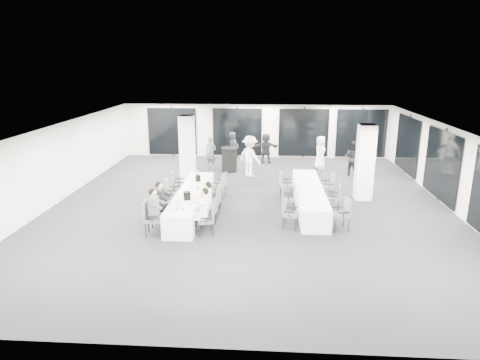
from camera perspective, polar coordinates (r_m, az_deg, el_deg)
The scene contains 42 objects.
room at distance 16.07m, azimuth 4.61°, elevation 2.57°, with size 14.04×16.04×2.84m.
column_left at distance 18.43m, azimuth -7.04°, elevation 4.22°, with size 0.60×0.60×2.80m, color white.
column_right at distance 16.36m, azimuth 16.31°, elevation 2.26°, with size 0.60×0.60×2.80m, color white.
banquet_table_main at distance 14.69m, azimuth -6.48°, elevation -2.85°, with size 0.90×5.00×0.75m, color white.
banquet_table_side at distance 15.23m, azimuth 9.22°, elevation -2.29°, with size 0.90×5.00×0.75m, color white.
cocktail_table at distance 19.93m, azimuth -1.44°, elevation 2.76°, with size 0.81×0.81×1.13m.
chair_main_left_near at distance 12.89m, azimuth -11.81°, elevation -4.71°, with size 0.57×0.62×1.04m.
chair_main_left_second at distance 13.58m, azimuth -10.96°, elevation -3.76°, with size 0.51×0.57×0.99m.
chair_main_left_mid at distance 14.37m, azimuth -10.12°, elevation -2.50°, with size 0.59×0.64×1.04m.
chair_main_left_fourth at distance 15.29m, azimuth -9.26°, elevation -1.42°, with size 0.51×0.58×1.01m.
chair_main_left_far at distance 16.27m, azimuth -8.45°, elevation -0.35°, with size 0.57×0.62×1.01m.
chair_main_right_near at distance 12.75m, azimuth -4.31°, elevation -5.03°, with size 0.55×0.58×0.90m.
chair_main_right_second at distance 13.34m, azimuth -3.93°, elevation -4.11°, with size 0.50×0.54×0.89m.
chair_main_right_mid at distance 14.13m, azimuth -3.44°, elevation -2.68°, with size 0.55×0.60×1.00m.
chair_main_right_fourth at distance 14.97m, azimuth -3.06°, elevation -1.84°, with size 0.47×0.53×0.90m.
chair_main_right_far at distance 16.11m, azimuth -2.56°, elevation -0.47°, with size 0.58×0.61×0.95m.
chair_side_left_near at distance 13.29m, azimuth 6.44°, elevation -4.19°, with size 0.56×0.58×0.91m.
chair_side_left_mid at distance 14.77m, azimuth 6.18°, elevation -2.23°, with size 0.45×0.51×0.88m.
chair_side_left_far at distance 16.17m, azimuth 5.95°, elevation -0.40°, with size 0.55×0.60×0.99m.
chair_side_right_near at distance 13.41m, azimuth 13.59°, elevation -4.17°, with size 0.58×0.62×0.99m.
chair_side_right_mid at distance 14.89m, azimuth 12.59°, elevation -2.15°, with size 0.57×0.61×0.98m.
chair_side_right_far at distance 16.38m, azimuth 11.78°, elevation -0.55°, with size 0.51×0.56×0.94m.
seated_guest_a at distance 12.78m, azimuth -11.11°, elevation -3.82°, with size 0.50×0.38×1.44m.
seated_guest_b at distance 13.46m, azimuth -10.32°, elevation -2.78°, with size 0.50×0.38×1.44m.
seated_guest_c at distance 12.66m, azimuth -5.06°, elevation -3.78°, with size 0.50×0.38×1.44m.
seated_guest_d at distance 13.27m, azimuth -4.64°, elevation -2.84°, with size 0.50×0.38×1.44m.
standing_guest_a at distance 20.36m, azimuth -0.87°, elevation 4.28°, with size 0.73×0.59×2.00m, color black.
standing_guest_c at distance 18.99m, azimuth 1.34°, elevation 3.55°, with size 1.34×0.68×2.07m, color white.
standing_guest_d at distance 20.41m, azimuth 16.06°, elevation 3.87°, with size 1.25×0.70×2.12m, color white.
standing_guest_e at distance 20.71m, azimuth 10.67°, elevation 3.90°, with size 0.86×0.53×1.79m, color white.
standing_guest_f at distance 21.57m, azimuth 3.46°, elevation 4.52°, with size 1.58×0.61×1.73m, color black.
standing_guest_g at distance 20.42m, azimuth -3.94°, elevation 3.89°, with size 0.63×0.51×1.73m, color #505257.
standing_guest_h at distance 19.81m, azimuth 14.82°, elevation 3.12°, with size 0.86×0.53×1.79m, color black.
ice_bucket_near at distance 13.64m, azimuth -7.07°, elevation -2.10°, with size 0.23×0.23×0.26m, color black.
ice_bucket_far at distance 15.69m, azimuth -5.61°, elevation 0.23°, with size 0.20×0.20×0.22m, color black.
water_bottle_a at distance 12.66m, azimuth -8.44°, elevation -3.62°, with size 0.07×0.07×0.23m, color silver.
water_bottle_b at distance 14.65m, azimuth -5.64°, elevation -0.85°, with size 0.08×0.08×0.24m, color silver.
water_bottle_c at distance 16.36m, azimuth -5.70°, elevation 0.89°, with size 0.07×0.07×0.23m, color silver.
plate_a at distance 13.20m, azimuth -8.08°, elevation -3.28°, with size 0.22×0.22×0.03m.
plate_b at distance 12.80m, azimuth -7.65°, elevation -3.88°, with size 0.21×0.21×0.03m.
plate_c at distance 14.24m, azimuth -6.80°, elevation -1.82°, with size 0.20×0.20×0.03m.
wine_glass at distance 12.50m, azimuth -7.42°, elevation -3.69°, with size 0.08×0.08×0.20m.
Camera 1 is at (0.61, -14.55, 5.00)m, focal length 32.00 mm.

